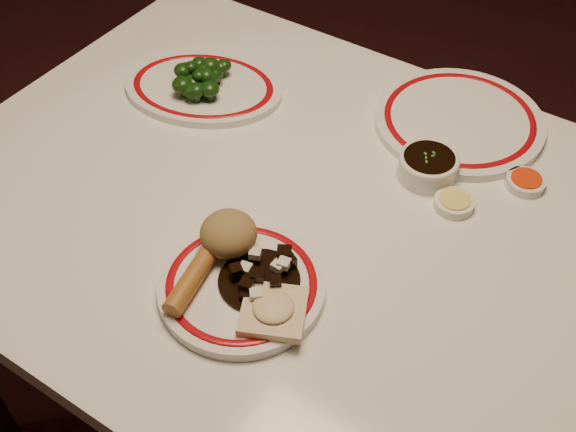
# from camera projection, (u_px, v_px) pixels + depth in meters

# --- Properties ---
(ground) EXTENTS (7.00, 7.00, 0.00)m
(ground) POSITION_uv_depth(u_px,v_px,m) (294.00, 427.00, 1.70)
(ground) COLOR black
(ground) RESTS_ON ground
(dining_table) EXTENTS (1.20, 0.90, 0.75)m
(dining_table) POSITION_uv_depth(u_px,v_px,m) (296.00, 243.00, 1.22)
(dining_table) COLOR white
(dining_table) RESTS_ON ground
(main_plate) EXTENTS (0.32, 0.32, 0.02)m
(main_plate) POSITION_uv_depth(u_px,v_px,m) (242.00, 286.00, 1.03)
(main_plate) COLOR white
(main_plate) RESTS_ON dining_table
(rice_mound) EXTENTS (0.08, 0.08, 0.06)m
(rice_mound) POSITION_uv_depth(u_px,v_px,m) (228.00, 234.00, 1.05)
(rice_mound) COLOR olive
(rice_mound) RESTS_ON main_plate
(spring_roll) EXTENTS (0.05, 0.11, 0.03)m
(spring_roll) POSITION_uv_depth(u_px,v_px,m) (190.00, 282.00, 1.01)
(spring_roll) COLOR #A56628
(spring_roll) RESTS_ON main_plate
(fried_wonton) EXTENTS (0.12, 0.12, 0.02)m
(fried_wonton) POSITION_uv_depth(u_px,v_px,m) (273.00, 310.00, 0.98)
(fried_wonton) COLOR beige
(fried_wonton) RESTS_ON main_plate
(stirfry_heap) EXTENTS (0.12, 0.12, 0.03)m
(stirfry_heap) POSITION_uv_depth(u_px,v_px,m) (262.00, 275.00, 1.02)
(stirfry_heap) COLOR black
(stirfry_heap) RESTS_ON main_plate
(broccoli_plate) EXTENTS (0.35, 0.33, 0.02)m
(broccoli_plate) POSITION_uv_depth(u_px,v_px,m) (203.00, 88.00, 1.35)
(broccoli_plate) COLOR white
(broccoli_plate) RESTS_ON dining_table
(broccoli_pile) EXTENTS (0.12, 0.13, 0.05)m
(broccoli_pile) POSITION_uv_depth(u_px,v_px,m) (202.00, 76.00, 1.33)
(broccoli_pile) COLOR #23471C
(broccoli_pile) RESTS_ON broccoli_plate
(soy_bowl) EXTENTS (0.10, 0.10, 0.04)m
(soy_bowl) POSITION_uv_depth(u_px,v_px,m) (428.00, 167.00, 1.19)
(soy_bowl) COLOR white
(soy_bowl) RESTS_ON dining_table
(sweet_sour_dish) EXTENTS (0.06, 0.06, 0.02)m
(sweet_sour_dish) POSITION_uv_depth(u_px,v_px,m) (525.00, 182.00, 1.18)
(sweet_sour_dish) COLOR white
(sweet_sour_dish) RESTS_ON dining_table
(mustard_dish) EXTENTS (0.06, 0.06, 0.02)m
(mustard_dish) POSITION_uv_depth(u_px,v_px,m) (454.00, 203.00, 1.15)
(mustard_dish) COLOR white
(mustard_dish) RESTS_ON dining_table
(far_plate) EXTENTS (0.39, 0.39, 0.02)m
(far_plate) POSITION_uv_depth(u_px,v_px,m) (459.00, 121.00, 1.29)
(far_plate) COLOR white
(far_plate) RESTS_ON dining_table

